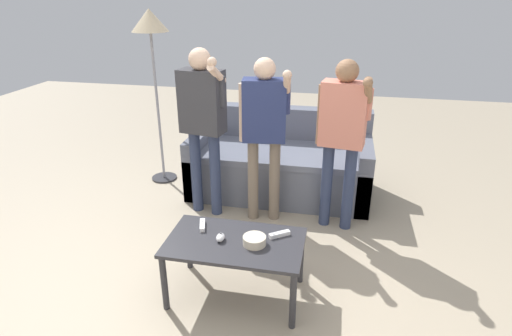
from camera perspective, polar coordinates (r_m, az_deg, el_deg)
ground_plane at (r=3.39m, az=-3.31°, el=-13.41°), size 12.00×12.00×0.00m
couch at (r=4.45m, az=3.34°, el=0.53°), size 1.84×0.90×0.84m
coffee_table at (r=2.92m, az=-2.86°, el=-10.82°), size 0.93×0.54×0.45m
snack_bowl at (r=2.83m, az=-0.21°, el=-9.81°), size 0.16×0.16×0.06m
game_remote_nunchuk at (r=2.88m, az=-4.85°, el=-9.37°), size 0.06×0.09×0.05m
floor_lamp at (r=4.53m, az=-14.12°, el=17.45°), size 0.37×0.37×1.84m
player_left at (r=3.80m, az=-7.27°, el=7.24°), size 0.46×0.37×1.56m
player_center at (r=3.66m, az=1.14°, el=6.16°), size 0.46×0.31×1.50m
player_right at (r=3.60m, az=11.66°, el=5.44°), size 0.44×0.39×1.51m
game_remote_wand_near at (r=2.93m, az=3.20°, el=-8.97°), size 0.15×0.12×0.03m
game_remote_wand_far at (r=3.05m, az=-7.29°, el=-7.70°), size 0.08×0.15×0.03m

